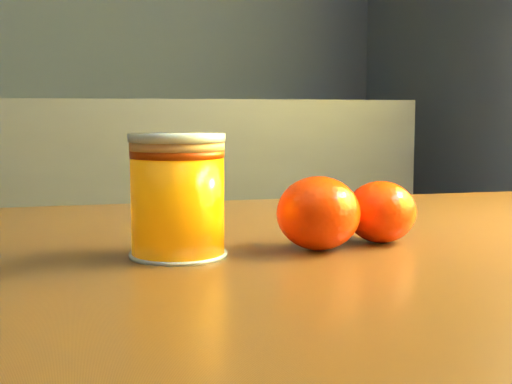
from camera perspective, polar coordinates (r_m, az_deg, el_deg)
name	(u,v)px	position (r m, az deg, el deg)	size (l,w,h in m)	color
table	(371,365)	(0.62, 9.18, -13.51)	(1.05, 0.76, 0.76)	brown
juice_glass	(178,196)	(0.57, -6.29, -0.32)	(0.08, 0.08, 0.10)	orange
orange_front	(318,213)	(0.59, 5.01, -1.70)	(0.07, 0.07, 0.06)	#FF3505
orange_back	(381,212)	(0.63, 9.95, -1.58)	(0.06, 0.06, 0.05)	#FF3505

